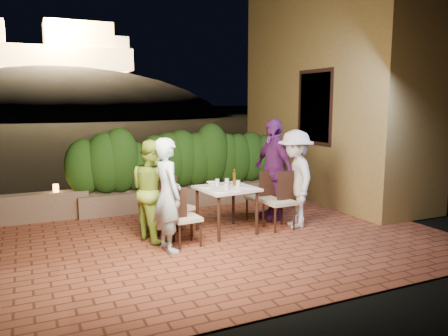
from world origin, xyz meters
TOP-DOWN VIEW (x-y plane):
  - ground at (0.00, 0.00)m, footprint 400.00×400.00m
  - terrace_floor at (0.00, 0.50)m, footprint 7.00×6.00m
  - building_wall at (3.60, 2.00)m, footprint 1.60×5.00m
  - window_pane at (2.82, 1.50)m, footprint 0.08×1.00m
  - window_frame at (2.81, 1.50)m, footprint 0.06×1.15m
  - planter at (0.20, 2.30)m, footprint 4.20×0.55m
  - hedge at (0.20, 2.30)m, footprint 4.00×0.70m
  - parapet at (-2.80, 2.30)m, footprint 2.20×0.30m
  - hill at (2.00, 60.00)m, footprint 52.00×40.00m
  - fortress at (2.00, 60.00)m, footprint 26.00×8.00m
  - dining_table at (0.21, 0.27)m, footprint 0.94×0.94m
  - plate_nw at (-0.03, -0.01)m, footprint 0.21×0.21m
  - plate_sw at (-0.08, 0.44)m, footprint 0.23×0.23m
  - plate_ne at (0.50, 0.11)m, footprint 0.22×0.22m
  - plate_se at (0.49, 0.49)m, footprint 0.21×0.21m
  - plate_centre at (0.24, 0.28)m, footprint 0.20×0.20m
  - plate_front at (0.28, -0.05)m, footprint 0.22×0.22m
  - glass_nw at (0.12, 0.09)m, footprint 0.06×0.06m
  - glass_sw at (0.12, 0.44)m, footprint 0.07×0.07m
  - glass_ne at (0.37, 0.18)m, footprint 0.07×0.07m
  - glass_se at (0.29, 0.42)m, footprint 0.07×0.07m
  - beer_bottle at (0.40, 0.37)m, footprint 0.05×0.05m
  - bowl at (0.09, 0.60)m, footprint 0.20×0.20m
  - chair_left_front at (-0.62, -0.08)m, footprint 0.43×0.43m
  - chair_left_back at (-0.62, 0.39)m, footprint 0.59×0.59m
  - chair_right_front at (1.09, 0.09)m, footprint 0.46×0.46m
  - chair_right_back at (1.02, 0.59)m, footprint 0.43×0.43m
  - diner_blue at (-0.91, -0.17)m, footprint 0.44×0.63m
  - diner_green at (-0.97, 0.41)m, footprint 0.78×0.89m
  - diner_white at (1.41, 0.10)m, footprint 0.88×1.19m
  - diner_purple at (1.33, 0.69)m, footprint 0.51×1.09m
  - parapet_lamp at (-2.25, 2.30)m, footprint 0.10×0.10m

SIDE VIEW (x-z plane):
  - hill at x=2.00m, z-range -15.00..7.00m
  - terrace_floor at x=0.00m, z-range -0.15..0.00m
  - ground at x=0.00m, z-range -0.02..-0.02m
  - planter at x=0.20m, z-range 0.00..0.40m
  - parapet at x=-2.80m, z-range 0.00..0.50m
  - dining_table at x=0.21m, z-range 0.00..0.75m
  - chair_left_front at x=-0.62m, z-range 0.00..0.87m
  - chair_right_back at x=1.02m, z-range 0.00..0.92m
  - chair_right_front at x=1.09m, z-range 0.00..0.97m
  - chair_left_back at x=-0.62m, z-range 0.00..0.98m
  - parapet_lamp at x=-2.25m, z-range 0.50..0.64m
  - plate_centre at x=0.24m, z-range 0.75..0.76m
  - plate_se at x=0.49m, z-range 0.75..0.76m
  - plate_nw at x=-0.03m, z-range 0.75..0.76m
  - plate_ne at x=0.50m, z-range 0.75..0.76m
  - plate_front at x=0.28m, z-range 0.75..0.76m
  - plate_sw at x=-0.08m, z-range 0.75..0.76m
  - bowl at x=0.09m, z-range 0.75..0.79m
  - diner_green at x=-0.97m, z-range 0.00..1.55m
  - glass_nw at x=0.12m, z-range 0.75..0.86m
  - glass_se at x=0.29m, z-range 0.75..0.87m
  - glass_sw at x=0.12m, z-range 0.75..0.87m
  - glass_ne at x=0.37m, z-range 0.75..0.87m
  - diner_blue at x=-0.91m, z-range 0.00..1.62m
  - diner_white at x=1.41m, z-range 0.00..1.65m
  - beer_bottle at x=0.40m, z-range 0.75..1.03m
  - diner_purple at x=1.33m, z-range 0.00..1.83m
  - hedge at x=0.20m, z-range 0.40..1.50m
  - window_pane at x=2.82m, z-range 1.30..2.70m
  - window_frame at x=2.81m, z-range 1.23..2.77m
  - building_wall at x=3.60m, z-range 0.00..5.00m
  - fortress at x=2.00m, z-range 6.50..14.50m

